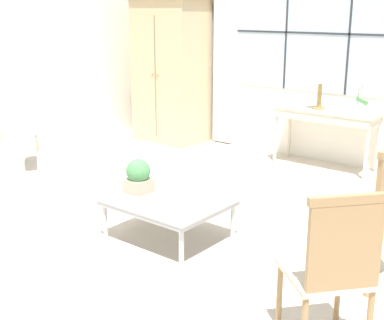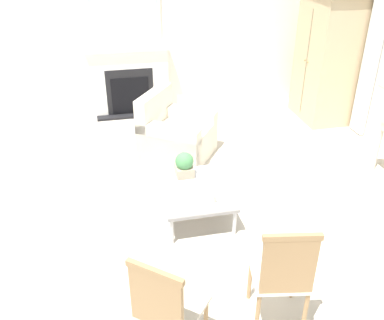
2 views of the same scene
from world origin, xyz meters
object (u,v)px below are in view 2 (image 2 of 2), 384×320
armoire (326,58)px  side_chair_wooden (283,272)px  fireplace (129,76)px  pillar_candle (213,200)px  armchair_upholstered (176,136)px  potted_plant_small (184,165)px  accent_chair_wooden (165,306)px  coffee_table (195,191)px

armoire → side_chair_wooden: 4.60m
fireplace → pillar_candle: bearing=8.9°
armoire → armchair_upholstered: size_ratio=1.69×
armoire → potted_plant_small: bearing=-53.5°
side_chair_wooden → pillar_candle: bearing=-170.6°
accent_chair_wooden → coffee_table: accent_chair_wooden is taller
fireplace → pillar_candle: (3.49, 0.55, -0.26)m
coffee_table → pillar_candle: pillar_candle is taller
side_chair_wooden → coffee_table: bearing=-168.3°
fireplace → side_chair_wooden: fireplace is taller
armoire → side_chair_wooden: size_ratio=2.01×
side_chair_wooden → accent_chair_wooden: side_chair_wooden is taller
armoire → side_chair_wooden: (3.93, -2.35, -0.46)m
coffee_table → pillar_candle: 0.36m
fireplace → armoire: 3.24m
armoire → potted_plant_small: size_ratio=7.00×
potted_plant_small → coffee_table: bearing=10.9°
armchair_upholstered → side_chair_wooden: (3.09, 0.27, 0.27)m
armoire → accent_chair_wooden: size_ratio=2.08×
side_chair_wooden → coffee_table: (-1.62, -0.33, -0.24)m
side_chair_wooden → coffee_table: side_chair_wooden is taller
side_chair_wooden → coffee_table: size_ratio=1.09×
accent_chair_wooden → pillar_candle: accent_chair_wooden is taller
armoire → armchair_upholstered: (0.84, -2.62, -0.73)m
armchair_upholstered → side_chair_wooden: 3.12m
pillar_candle → potted_plant_small: bearing=-164.1°
armchair_upholstered → coffee_table: armchair_upholstered is taller
accent_chair_wooden → coffee_table: (-1.73, 0.61, -0.22)m
armchair_upholstered → coffee_table: (1.48, -0.06, 0.03)m
armoire → coffee_table: (2.32, -2.68, -0.70)m
armchair_upholstered → accent_chair_wooden: bearing=-11.8°
armoire → pillar_candle: 3.73m
potted_plant_small → pillar_candle: (0.62, 0.18, -0.10)m
armchair_upholstered → potted_plant_small: size_ratio=4.14×
potted_plant_small → pillar_candle: 0.65m
armoire → side_chair_wooden: bearing=-30.8°
armchair_upholstered → side_chair_wooden: size_ratio=1.19×
side_chair_wooden → potted_plant_small: (-1.91, -0.39, -0.06)m
fireplace → side_chair_wooden: (4.78, 0.76, -0.11)m
side_chair_wooden → pillar_candle: side_chair_wooden is taller
armoire → armchair_upholstered: bearing=-72.3°
coffee_table → potted_plant_small: size_ratio=3.21×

